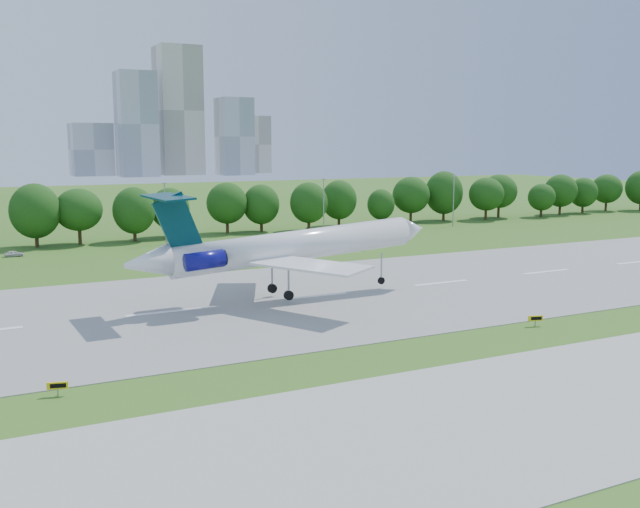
{
  "coord_description": "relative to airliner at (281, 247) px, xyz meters",
  "views": [
    {
      "loc": [
        -20.19,
        -56.66,
        19.81
      ],
      "look_at": [
        17.12,
        18.0,
        6.82
      ],
      "focal_mm": 40.0,
      "sensor_mm": 36.0,
      "label": 1
    }
  ],
  "objects": [
    {
      "name": "taxi_sign_centre",
      "position": [
        -29.67,
        -23.96,
        -6.11
      ],
      "size": [
        1.62,
        0.59,
        1.15
      ],
      "rotation": [
        0.0,
        0.0,
        -0.26
      ],
      "color": "gray",
      "rests_on": "ground"
    },
    {
      "name": "light_poles",
      "position": [
        -17.54,
        57.08,
        -0.62
      ],
      "size": [
        175.9,
        0.25,
        12.19
      ],
      "color": "gray",
      "rests_on": "ground"
    },
    {
      "name": "ground",
      "position": [
        -15.04,
        -24.92,
        -6.95
      ],
      "size": [
        600.0,
        600.0,
        0.0
      ],
      "primitive_type": "plane",
      "color": "#2F5B18",
      "rests_on": "ground"
    },
    {
      "name": "runway",
      "position": [
        -15.04,
        0.08,
        -6.91
      ],
      "size": [
        400.0,
        45.0,
        0.08
      ],
      "primitive_type": "cube",
      "color": "gray",
      "rests_on": "ground"
    },
    {
      "name": "taxi_sign_right",
      "position": [
        19.78,
        -24.27,
        -6.09
      ],
      "size": [
        1.66,
        0.64,
        1.18
      ],
      "rotation": [
        0.0,
        0.0,
        -0.28
      ],
      "color": "gray",
      "rests_on": "ground"
    },
    {
      "name": "taxiway",
      "position": [
        -15.04,
        -42.92,
        -6.91
      ],
      "size": [
        400.0,
        23.0,
        0.08
      ],
      "primitive_type": "cube",
      "color": "#ADADA8",
      "rests_on": "ground"
    },
    {
      "name": "airliner",
      "position": [
        0.0,
        0.0,
        0.0
      ],
      "size": [
        42.07,
        30.62,
        13.79
      ],
      "rotation": [
        0.0,
        -0.06,
        0.04
      ],
      "color": "white",
      "rests_on": "ground"
    },
    {
      "name": "tree_line",
      "position": [
        -15.04,
        67.08,
        -0.77
      ],
      "size": [
        288.4,
        8.4,
        10.4
      ],
      "color": "#382314",
      "rests_on": "ground"
    },
    {
      "name": "service_vehicle_b",
      "position": [
        -28.07,
        53.82,
        -6.41
      ],
      "size": [
        3.2,
        1.31,
        1.09
      ],
      "primitive_type": "imported",
      "rotation": [
        0.0,
        0.0,
        1.58
      ],
      "color": "silver",
      "rests_on": "ground"
    },
    {
      "name": "skyline",
      "position": [
        85.12,
        365.69,
        23.51
      ],
      "size": [
        127.0,
        52.0,
        80.0
      ],
      "color": "#B2B2B7",
      "rests_on": "ground"
    }
  ]
}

